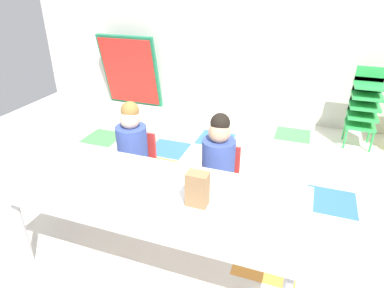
% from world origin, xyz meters
% --- Properties ---
extents(ground_plane, '(6.28, 4.53, 0.02)m').
position_xyz_m(ground_plane, '(0.00, 0.00, -0.01)').
color(ground_plane, silver).
extents(back_wall, '(6.28, 0.10, 2.64)m').
position_xyz_m(back_wall, '(0.00, 2.26, 1.32)').
color(back_wall, beige).
rests_on(back_wall, ground_plane).
extents(craft_table, '(1.90, 0.78, 0.59)m').
position_xyz_m(craft_table, '(0.18, -0.70, 0.54)').
color(craft_table, white).
rests_on(craft_table, ground_plane).
extents(seated_child_near_camera, '(0.32, 0.31, 0.92)m').
position_xyz_m(seated_child_near_camera, '(-0.34, -0.08, 0.55)').
color(seated_child_near_camera, red).
rests_on(seated_child_near_camera, ground_plane).
extents(seated_child_middle_seat, '(0.32, 0.32, 0.92)m').
position_xyz_m(seated_child_middle_seat, '(0.42, -0.08, 0.55)').
color(seated_child_middle_seat, red).
rests_on(seated_child_middle_seat, ground_plane).
extents(kid_chair_green_stack, '(0.32, 0.30, 0.92)m').
position_xyz_m(kid_chair_green_stack, '(1.63, 1.79, 0.52)').
color(kid_chair_green_stack, green).
rests_on(kid_chair_green_stack, ground_plane).
extents(folded_activity_table, '(0.90, 0.29, 1.09)m').
position_xyz_m(folded_activity_table, '(-1.56, 2.07, 0.54)').
color(folded_activity_table, '#19724C').
rests_on(folded_activity_table, ground_plane).
extents(paper_bag_brown, '(0.13, 0.09, 0.22)m').
position_xyz_m(paper_bag_brown, '(0.47, -0.74, 0.70)').
color(paper_bag_brown, '#9E754C').
rests_on(paper_bag_brown, craft_table).
extents(paper_plate_near_edge, '(0.18, 0.18, 0.01)m').
position_xyz_m(paper_plate_near_edge, '(0.30, -0.86, 0.59)').
color(paper_plate_near_edge, white).
rests_on(paper_plate_near_edge, craft_table).
extents(paper_plate_center_table, '(0.18, 0.18, 0.01)m').
position_xyz_m(paper_plate_center_table, '(0.07, -0.54, 0.59)').
color(paper_plate_center_table, white).
rests_on(paper_plate_center_table, craft_table).
extents(donut_powdered_on_plate, '(0.12, 0.12, 0.04)m').
position_xyz_m(donut_powdered_on_plate, '(0.30, -0.86, 0.61)').
color(donut_powdered_on_plate, white).
rests_on(donut_powdered_on_plate, craft_table).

